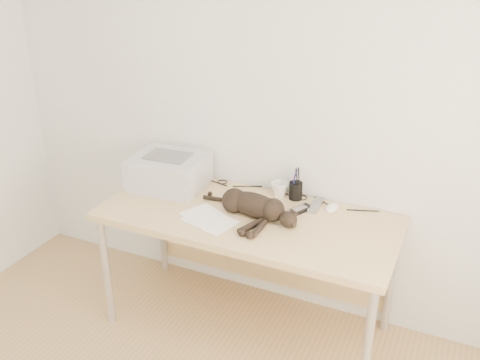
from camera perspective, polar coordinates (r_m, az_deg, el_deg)
The scene contains 11 objects.
wall_back at distance 2.97m, azimuth 3.69°, elevation 8.87°, with size 3.50×3.50×0.00m, color white.
desk at distance 3.01m, azimuth 1.43°, elevation -5.27°, with size 1.60×0.70×0.74m.
printer at distance 3.18m, azimuth -7.59°, elevation 0.94°, with size 0.44×0.38×0.20m.
papers at distance 2.83m, azimuth -3.42°, elevation -4.18°, with size 0.34×0.29×0.01m.
cat at distance 2.84m, azimuth 1.23°, elevation -2.77°, with size 0.60×0.33×0.14m.
mug at distance 3.06m, azimuth 4.24°, elevation -1.02°, with size 0.10×0.10×0.09m, color white.
pen_cup at distance 3.03m, azimuth 5.96°, elevation -1.11°, with size 0.07×0.07×0.19m.
remote_grey at distance 2.99m, azimuth 8.11°, elevation -2.64°, with size 0.05×0.18×0.02m, color slate.
remote_black at distance 2.90m, azimuth 6.04°, elevation -3.32°, with size 0.05×0.19×0.02m, color black.
mouse at distance 2.97m, azimuth 9.78°, elevation -2.72°, with size 0.06×0.11×0.03m, color white.
cable_tangle at distance 3.12m, azimuth 3.08°, elevation -1.18°, with size 1.36×0.07×0.01m, color black, non-canonical shape.
Camera 1 is at (1.01, -0.92, 2.12)m, focal length 40.00 mm.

